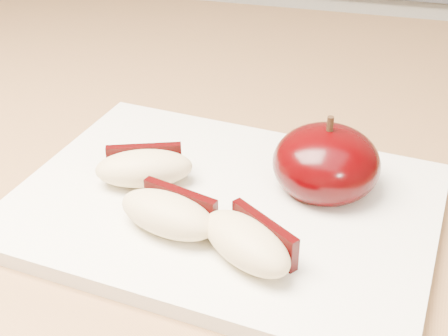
# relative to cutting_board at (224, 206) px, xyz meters

# --- Properties ---
(back_cabinet) EXTENTS (2.40, 0.62, 0.94)m
(back_cabinet) POSITION_rel_cutting_board_xyz_m (0.08, 0.83, -0.43)
(back_cabinet) COLOR silver
(back_cabinet) RESTS_ON ground
(cutting_board) EXTENTS (0.30, 0.24, 0.01)m
(cutting_board) POSITION_rel_cutting_board_xyz_m (0.00, 0.00, 0.00)
(cutting_board) COLOR silver
(cutting_board) RESTS_ON island_counter
(apple_half) EXTENTS (0.08, 0.08, 0.06)m
(apple_half) POSITION_rel_cutting_board_xyz_m (0.06, 0.03, 0.02)
(apple_half) COLOR black
(apple_half) RESTS_ON cutting_board
(apple_wedge_a) EXTENTS (0.07, 0.05, 0.02)m
(apple_wedge_a) POSITION_rel_cutting_board_xyz_m (-0.06, 0.01, 0.02)
(apple_wedge_a) COLOR #CDB682
(apple_wedge_a) RESTS_ON cutting_board
(apple_wedge_b) EXTENTS (0.07, 0.05, 0.02)m
(apple_wedge_b) POSITION_rel_cutting_board_xyz_m (-0.02, -0.04, 0.02)
(apple_wedge_b) COLOR #CDB682
(apple_wedge_b) RESTS_ON cutting_board
(apple_wedge_c) EXTENTS (0.07, 0.07, 0.02)m
(apple_wedge_c) POSITION_rel_cutting_board_xyz_m (0.03, -0.05, 0.02)
(apple_wedge_c) COLOR #CDB682
(apple_wedge_c) RESTS_ON cutting_board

